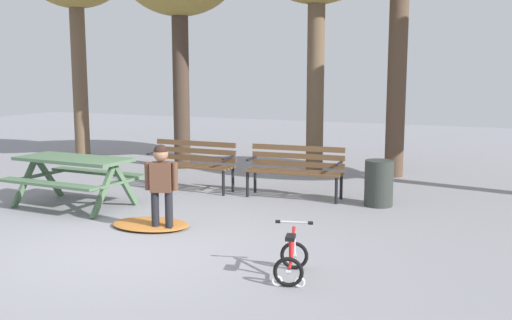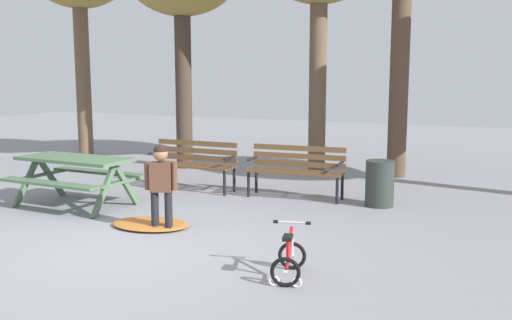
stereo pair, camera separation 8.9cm
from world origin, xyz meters
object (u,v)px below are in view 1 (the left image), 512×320
(park_bench_left, at_px, (295,167))
(trash_bin, at_px, (379,183))
(picnic_table, at_px, (74,169))
(child_standing, at_px, (161,180))
(park_bench_far_left, at_px, (192,161))
(kids_bicycle, at_px, (291,259))

(park_bench_left, bearing_deg, trash_bin, -1.82)
(picnic_table, bearing_deg, trash_bin, 24.97)
(park_bench_left, bearing_deg, child_standing, -107.71)
(park_bench_left, bearing_deg, picnic_table, -144.70)
(trash_bin, bearing_deg, child_standing, -130.64)
(park_bench_far_left, distance_m, park_bench_left, 1.90)
(picnic_table, relative_size, child_standing, 1.61)
(kids_bicycle, bearing_deg, trash_bin, 88.72)
(park_bench_far_left, xyz_separation_m, park_bench_left, (1.89, 0.13, 0.00))
(picnic_table, distance_m, park_bench_left, 3.51)
(picnic_table, relative_size, park_bench_left, 1.13)
(park_bench_far_left, xyz_separation_m, trash_bin, (3.29, 0.09, -0.15))
(trash_bin, bearing_deg, picnic_table, -155.03)
(park_bench_far_left, distance_m, trash_bin, 3.30)
(picnic_table, bearing_deg, park_bench_far_left, 62.85)
(kids_bicycle, distance_m, trash_bin, 3.57)
(kids_bicycle, bearing_deg, picnic_table, 159.29)
(child_standing, bearing_deg, park_bench_far_left, 112.39)
(picnic_table, bearing_deg, child_standing, -17.43)
(picnic_table, xyz_separation_m, trash_bin, (4.27, 1.99, -0.24))
(park_bench_far_left, height_order, park_bench_left, same)
(park_bench_far_left, xyz_separation_m, kids_bicycle, (3.21, -3.48, -0.31))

